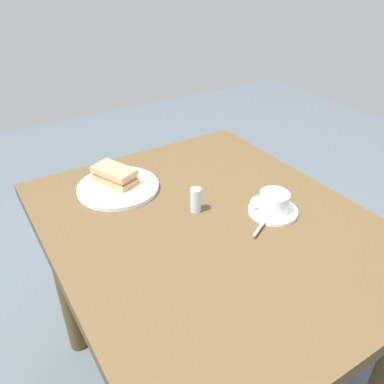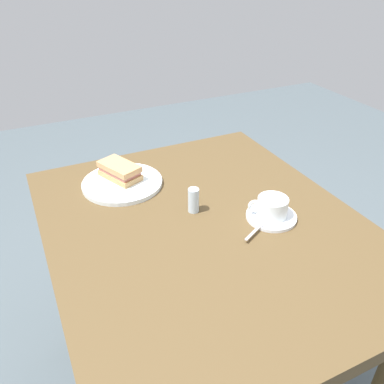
# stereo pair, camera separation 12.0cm
# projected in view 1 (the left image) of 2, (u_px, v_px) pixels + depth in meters

# --- Properties ---
(dining_table) EXTENTS (1.03, 0.86, 0.78)m
(dining_table) POSITION_uv_depth(u_px,v_px,m) (210.00, 259.00, 1.19)
(dining_table) COLOR #4F3C23
(dining_table) RESTS_ON ground_plane
(sandwich_plate) EXTENTS (0.26, 0.26, 0.01)m
(sandwich_plate) POSITION_uv_depth(u_px,v_px,m) (118.00, 187.00, 1.27)
(sandwich_plate) COLOR white
(sandwich_plate) RESTS_ON dining_table
(sandwich_front) EXTENTS (0.16, 0.13, 0.05)m
(sandwich_front) POSITION_uv_depth(u_px,v_px,m) (115.00, 175.00, 1.27)
(sandwich_front) COLOR tan
(sandwich_front) RESTS_ON sandwich_plate
(coffee_saucer) EXTENTS (0.14, 0.14, 0.01)m
(coffee_saucer) POSITION_uv_depth(u_px,v_px,m) (273.00, 211.00, 1.16)
(coffee_saucer) COLOR white
(coffee_saucer) RESTS_ON dining_table
(coffee_cup) EXTENTS (0.09, 0.10, 0.06)m
(coffee_cup) POSITION_uv_depth(u_px,v_px,m) (274.00, 201.00, 1.14)
(coffee_cup) COLOR white
(coffee_cup) RESTS_ON coffee_saucer
(spoon) EXTENTS (0.06, 0.09, 0.01)m
(spoon) POSITION_uv_depth(u_px,v_px,m) (263.00, 223.00, 1.09)
(spoon) COLOR silver
(spoon) RESTS_ON coffee_saucer
(salt_shaker) EXTENTS (0.03, 0.03, 0.08)m
(salt_shaker) POSITION_uv_depth(u_px,v_px,m) (196.00, 200.00, 1.15)
(salt_shaker) COLOR silver
(salt_shaker) RESTS_ON dining_table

